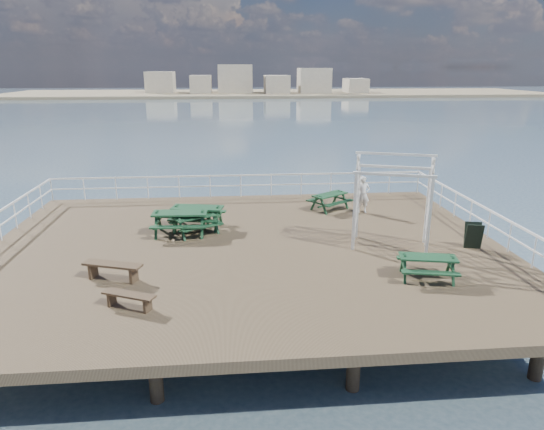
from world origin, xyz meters
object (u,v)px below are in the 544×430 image
Objects in this scene: picnic_table_a at (196,221)px; picnic_table_b at (180,218)px; flat_bench_near at (113,268)px; picnic_table_c at (330,198)px; picnic_table_e at (428,263)px; person at (363,195)px; picnic_table_d at (197,213)px; flat_bench_far at (129,297)px; trellis_arbor at (392,206)px.

picnic_table_a is 0.59m from picnic_table_b.
picnic_table_a is at bearing 80.11° from flat_bench_near.
picnic_table_e is at bearing -114.88° from picnic_table_c.
person is (1.32, -0.57, 0.28)m from picnic_table_c.
flat_bench_far is (-1.41, -6.57, -0.30)m from picnic_table_d.
picnic_table_a is 0.99× the size of picnic_table_c.
picnic_table_b is 0.63× the size of trellis_arbor.
person is at bearing -12.10° from picnic_table_a.
picnic_table_a is 0.64× the size of trellis_arbor.
person reaches higher than flat_bench_near.
picnic_table_d is 1.19× the size of picnic_table_e.
trellis_arbor reaches higher than picnic_table_e.
picnic_table_d reaches higher than picnic_table_c.
flat_bench_near is at bearing -103.47° from picnic_table_d.
picnic_table_d is 8.91m from picnic_table_e.
flat_bench_near is at bearing 138.01° from flat_bench_far.
person is at bearing 107.18° from trellis_arbor.
flat_bench_near is (-9.26, 0.76, -0.13)m from picnic_table_e.
picnic_table_c is at bearing 31.48° from picnic_table_d.
picnic_table_b is 4.28m from flat_bench_near.
picnic_table_b is 7.71m from trellis_arbor.
picnic_table_b reaches higher than flat_bench_near.
trellis_arbor reaches higher than picnic_table_b.
picnic_table_e is at bearing 14.37° from flat_bench_near.
person reaches higher than picnic_table_a.
picnic_table_c is at bearing 160.50° from person.
person is at bearing 68.14° from flat_bench_far.
person is at bearing 23.60° from picnic_table_d.
trellis_arbor is (8.23, 3.89, 1.15)m from flat_bench_far.
person is (7.01, 2.20, 0.28)m from picnic_table_a.
person reaches higher than picnic_table_e.
picnic_table_d reaches higher than flat_bench_far.
picnic_table_e is 1.28× the size of flat_bench_far.
picnic_table_b is at bearing 86.78° from flat_bench_near.
picnic_table_d is 1.52× the size of flat_bench_far.
trellis_arbor is at bearing -45.30° from picnic_table_a.
trellis_arbor reaches higher than person.
trellis_arbor is at bearing 31.70° from flat_bench_near.
picnic_table_c is 10.37m from flat_bench_near.
picnic_table_b is at bearing 160.54° from picnic_table_e.
picnic_table_e is 0.57× the size of trellis_arbor.
trellis_arbor is (6.82, -2.68, 0.85)m from picnic_table_d.
picnic_table_b is 6.85m from picnic_table_c.
picnic_table_a reaches higher than flat_bench_near.
picnic_table_c is at bearing 123.23° from trellis_arbor.
picnic_table_c is 4.93m from trellis_arbor.
trellis_arbor is 2.08× the size of person.
picnic_table_c is at bearing 112.64° from picnic_table_e.
picnic_table_a is at bearing -80.47° from picnic_table_d.
picnic_table_c is 1.13× the size of picnic_table_e.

